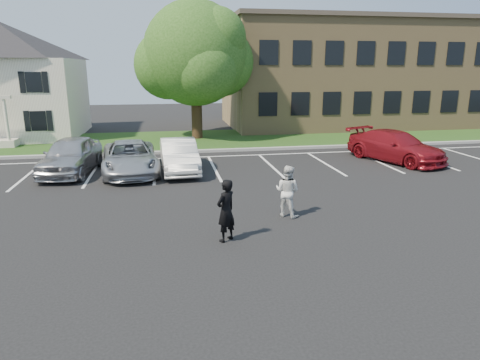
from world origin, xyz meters
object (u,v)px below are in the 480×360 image
man_white_shirt (287,191)px  car_silver_west (71,155)px  man_black_suit (226,211)px  office_building (363,73)px  car_red_compact (396,146)px  house (0,80)px  tree (197,56)px  car_silver_minivan (130,158)px  car_white_sedan (179,156)px

man_white_shirt → car_silver_west: 10.83m
man_black_suit → car_silver_west: size_ratio=0.36×
office_building → car_red_compact: (-4.69, -14.05, -3.39)m
house → man_black_suit: bearing=-59.4°
man_white_shirt → tree: bearing=-43.6°
tree → man_black_suit: (-0.69, -17.54, -4.46)m
car_silver_minivan → house: bearing=121.2°
house → office_building: bearing=4.3°
car_silver_west → man_white_shirt: bearing=-35.5°
man_white_shirt → car_silver_west: (-8.01, 7.29, -0.02)m
office_building → car_red_compact: bearing=-108.4°
house → car_silver_minivan: (9.14, -12.28, -3.11)m
man_black_suit → car_silver_minivan: (-3.15, 8.50, -0.17)m
office_building → man_black_suit: 27.33m
man_black_suit → man_white_shirt: man_black_suit is taller
office_building → car_white_sedan: (-15.66, -14.34, -3.42)m
house → man_black_suit: 24.31m
man_black_suit → car_red_compact: man_black_suit is taller
car_white_sedan → car_red_compact: size_ratio=0.85×
tree → car_silver_minivan: bearing=-113.0°
tree → office_building: bearing=20.6°
car_silver_west → car_silver_minivan: car_silver_west is taller
man_black_suit → house: bearing=-98.4°
man_white_shirt → car_silver_minivan: bearing=-10.8°
man_black_suit → tree: bearing=-131.2°
house → car_white_sedan: bearing=-47.4°
house → car_silver_west: bearing=-61.1°
man_white_shirt → man_black_suit: bearing=77.8°
office_building → car_red_compact: office_building is taller
car_red_compact → house: bearing=129.2°
house → office_building: (27.00, 2.02, 0.33)m
house → office_building: size_ratio=0.46×
tree → car_red_compact: 13.62m
man_black_suit → car_silver_minivan: 9.06m
car_silver_west → office_building: bearing=40.8°
man_white_shirt → office_building: bearing=-79.7°
office_building → car_white_sedan: size_ratio=4.99×
man_black_suit → car_white_sedan: man_black_suit is taller
car_silver_west → man_black_suit: bearing=-50.4°
car_red_compact → man_black_suit: bearing=-161.4°
car_red_compact → car_silver_minivan: bearing=158.6°
man_white_shirt → car_white_sedan: (-3.19, 6.77, -0.10)m
house → office_building: 27.08m
car_silver_minivan → car_white_sedan: size_ratio=1.15×
house → man_black_suit: (12.28, -20.77, -2.94)m
car_silver_west → car_white_sedan: bearing=0.7°
tree → car_white_sedan: size_ratio=1.96×
tree → car_silver_west: (-6.47, -8.57, -4.52)m
man_black_suit → office_building: bearing=-161.8°
man_white_shirt → car_silver_minivan: (-5.39, 6.81, -0.12)m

